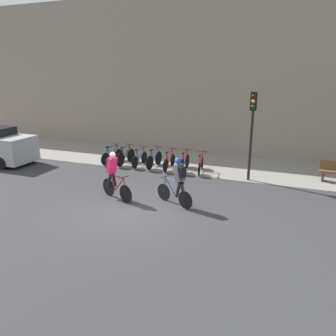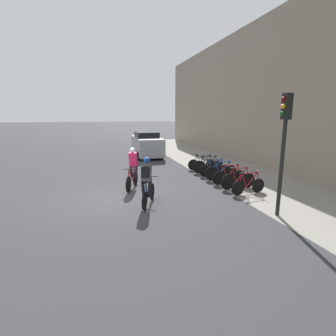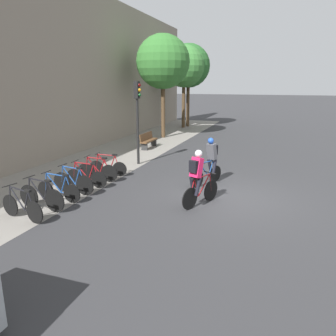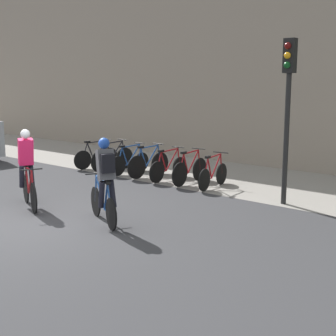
% 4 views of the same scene
% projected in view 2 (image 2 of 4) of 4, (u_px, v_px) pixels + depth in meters
% --- Properties ---
extents(ground, '(200.00, 200.00, 0.00)m').
position_uv_depth(ground, '(117.00, 197.00, 10.21)').
color(ground, '#333335').
extents(kerb_strip, '(44.00, 4.50, 0.01)m').
position_uv_depth(kerb_strip, '(267.00, 185.00, 11.95)').
color(kerb_strip, gray).
rests_on(kerb_strip, ground).
extents(building_facade, '(44.00, 0.60, 8.76)m').
position_uv_depth(building_facade, '(324.00, 87.00, 11.71)').
color(building_facade, gray).
rests_on(building_facade, ground).
extents(cyclist_pink, '(1.60, 0.77, 1.78)m').
position_uv_depth(cyclist_pink, '(133.00, 167.00, 11.32)').
color(cyclist_pink, black).
rests_on(cyclist_pink, ground).
extents(cyclist_grey, '(1.57, 0.79, 1.76)m').
position_uv_depth(cyclist_grey, '(147.00, 180.00, 9.02)').
color(cyclist_grey, black).
rests_on(cyclist_grey, ground).
extents(parked_bike_0, '(0.48, 1.65, 0.95)m').
position_uv_depth(parked_bike_0, '(202.00, 163.00, 15.02)').
color(parked_bike_0, black).
rests_on(parked_bike_0, ground).
extents(parked_bike_1, '(0.46, 1.71, 0.99)m').
position_uv_depth(parked_bike_1, '(208.00, 166.00, 14.26)').
color(parked_bike_1, black).
rests_on(parked_bike_1, ground).
extents(parked_bike_2, '(0.46, 1.65, 0.94)m').
position_uv_depth(parked_bike_2, '(214.00, 169.00, 13.52)').
color(parked_bike_2, black).
rests_on(parked_bike_2, ground).
extents(parked_bike_3, '(0.46, 1.67, 0.99)m').
position_uv_depth(parked_bike_3, '(221.00, 172.00, 12.76)').
color(parked_bike_3, black).
rests_on(parked_bike_3, ground).
extents(parked_bike_4, '(0.46, 1.68, 0.95)m').
position_uv_depth(parked_bike_4, '(229.00, 176.00, 12.02)').
color(parked_bike_4, black).
rests_on(parked_bike_4, ground).
extents(parked_bike_5, '(0.46, 1.67, 0.97)m').
position_uv_depth(parked_bike_5, '(238.00, 180.00, 11.27)').
color(parked_bike_5, black).
rests_on(parked_bike_5, ground).
extents(parked_bike_6, '(0.46, 1.60, 0.94)m').
position_uv_depth(parked_bike_6, '(248.00, 185.00, 10.52)').
color(parked_bike_6, black).
rests_on(parked_bike_6, ground).
extents(traffic_light_pole, '(0.26, 0.30, 3.78)m').
position_uv_depth(traffic_light_pole, '(284.00, 133.00, 7.85)').
color(traffic_light_pole, black).
rests_on(traffic_light_pole, ground).
extents(parked_car, '(4.30, 1.84, 1.85)m').
position_uv_depth(parked_car, '(147.00, 145.00, 19.77)').
color(parked_car, '#9EA3A8').
rests_on(parked_car, ground).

